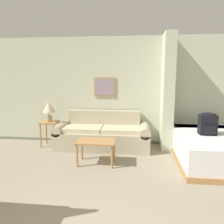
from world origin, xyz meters
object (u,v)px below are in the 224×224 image
(couch, at_px, (103,135))
(coffee_table, at_px, (96,144))
(table_lamp, at_px, (49,108))
(backpack, at_px, (208,123))
(bed, at_px, (217,148))

(couch, height_order, coffee_table, couch)
(couch, xyz_separation_m, table_lamp, (-1.28, -0.01, 0.62))
(coffee_table, xyz_separation_m, backpack, (2.13, 0.38, 0.37))
(table_lamp, height_order, bed, table_lamp)
(bed, bearing_deg, couch, 165.60)
(coffee_table, distance_m, table_lamp, 1.71)
(coffee_table, height_order, bed, bed)
(coffee_table, xyz_separation_m, bed, (2.34, 0.38, -0.12))
(couch, relative_size, bed, 1.10)
(coffee_table, relative_size, bed, 0.37)
(bed, bearing_deg, table_lamp, 170.71)
(coffee_table, distance_m, backpack, 2.20)
(backpack, bearing_deg, couch, 164.52)
(couch, height_order, backpack, backpack)
(couch, relative_size, table_lamp, 4.53)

